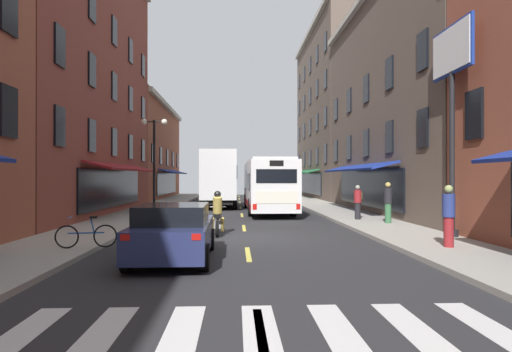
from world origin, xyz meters
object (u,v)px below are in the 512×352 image
Objects in this scene: billboard_sign at (452,76)px; sedan_near at (174,232)px; transit_bus at (267,185)px; pedestrian_far at (388,202)px; motorcycle_rider at (218,216)px; bicycle_near at (86,235)px; pedestrian_near at (358,201)px; pedestrian_mid at (449,215)px; sedan_mid at (220,193)px; box_truck at (219,179)px; street_lamp_twin at (154,161)px.

sedan_near is at bearing -160.67° from billboard_sign.
pedestrian_far is (4.77, -8.50, -0.62)m from transit_bus.
billboard_sign is 0.63× the size of transit_bus.
motorcycle_rider is 7.90m from pedestrian_far.
pedestrian_near reaches higher than bicycle_near.
pedestrian_near is (6.59, 4.50, 0.30)m from motorcycle_rider.
motorcycle_rider is at bearing 68.78° from pedestrian_near.
pedestrian_far reaches higher than pedestrian_mid.
billboard_sign reaches higher than sedan_near.
transit_bus is 2.49× the size of sedan_mid.
pedestrian_mid is (7.35, -19.07, -0.97)m from box_truck.
pedestrian_mid is (7.66, -28.87, 0.34)m from sedan_mid.
box_truck is 20.46m from pedestrian_mid.
motorcycle_rider is at bearing 166.71° from billboard_sign.
bicycle_near is at bearing -95.65° from sedan_mid.
sedan_mid is at bearing 108.41° from billboard_sign.
transit_bus is 7.38m from street_lamp_twin.
pedestrian_mid is at bearing 126.34° from pedestrian_near.
motorcycle_rider is (0.78, -24.72, -0.02)m from sedan_mid.
sedan_near is at bearing -137.42° from pedestrian_mid.
pedestrian_mid is 16.14m from street_lamp_twin.
pedestrian_far is at bearing 30.47° from bicycle_near.
transit_bus is 5.51× the size of motorcycle_rider.
box_truck is 4.07× the size of bicycle_near.
transit_bus is 16.66m from sedan_near.
billboard_sign is at bearing -63.05° from box_truck.
box_truck is (-3.14, 3.77, 0.34)m from transit_bus.
pedestrian_mid is (4.22, -15.31, -0.62)m from transit_bus.
box_truck is at bearing 80.53° from bicycle_near.
pedestrian_far is at bearing -24.70° from street_lamp_twin.
pedestrian_mid is at bearing -1.69° from bicycle_near.
street_lamp_twin reaches higher than pedestrian_far.
box_truck is 7.91m from street_lamp_twin.
billboard_sign is 9.66m from motorcycle_rider.
pedestrian_mid is (-1.21, -2.23, -4.57)m from billboard_sign.
street_lamp_twin is at bearing -100.06° from sedan_mid.
pedestrian_far is at bearing -60.70° from transit_bus.
transit_bus is 6.91× the size of pedestrian_near.
street_lamp_twin is (-2.84, 12.89, 2.30)m from sedan_near.
transit_bus is 2.18× the size of street_lamp_twin.
billboard_sign is at bearing 9.36° from bicycle_near.
billboard_sign reaches higher than box_truck.
motorcycle_rider reaches higher than sedan_near.
transit_bus is at bearing -75.77° from sedan_mid.
billboard_sign is 6.49m from pedestrian_far.
transit_bus is (-5.42, 13.07, -3.94)m from billboard_sign.
motorcycle_rider is 1.22× the size of bicycle_near.
pedestrian_far is (8.37, 7.73, 0.34)m from sedan_near.
pedestrian_mid is 1.00× the size of pedestrian_far.
street_lamp_twin is at bearing -152.54° from transit_bus.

